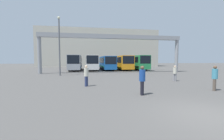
{
  "coord_description": "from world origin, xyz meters",
  "views": [
    {
      "loc": [
        -4.68,
        -5.03,
        2.17
      ],
      "look_at": [
        0.21,
        23.26,
        0.3
      ],
      "focal_mm": 24.0,
      "sensor_mm": 36.0,
      "label": 1
    }
  ],
  "objects_px": {
    "bus_slot_3": "(122,62)",
    "pedestrian_near_center": "(86,75)",
    "lamp_post": "(59,44)",
    "bus_slot_0": "(75,62)",
    "traffic_cone": "(140,72)",
    "bus_slot_1": "(91,62)",
    "bus_slot_2": "(107,62)",
    "pedestrian_near_left": "(215,77)",
    "pedestrian_far_center": "(175,73)",
    "pedestrian_mid_left": "(142,80)",
    "bus_slot_4": "(136,62)"
  },
  "relations": [
    {
      "from": "bus_slot_1",
      "to": "bus_slot_2",
      "type": "bearing_deg",
      "value": 7.0
    },
    {
      "from": "lamp_post",
      "to": "bus_slot_3",
      "type": "bearing_deg",
      "value": 43.55
    },
    {
      "from": "bus_slot_1",
      "to": "bus_slot_4",
      "type": "relative_size",
      "value": 0.94
    },
    {
      "from": "bus_slot_3",
      "to": "pedestrian_near_center",
      "type": "bearing_deg",
      "value": -111.41
    },
    {
      "from": "bus_slot_2",
      "to": "bus_slot_1",
      "type": "bearing_deg",
      "value": -173.0
    },
    {
      "from": "bus_slot_3",
      "to": "lamp_post",
      "type": "distance_m",
      "value": 16.59
    },
    {
      "from": "bus_slot_0",
      "to": "bus_slot_1",
      "type": "xyz_separation_m",
      "value": [
        3.5,
        0.09,
        -0.02
      ]
    },
    {
      "from": "bus_slot_1",
      "to": "pedestrian_near_center",
      "type": "bearing_deg",
      "value": -93.19
    },
    {
      "from": "bus_slot_2",
      "to": "bus_slot_3",
      "type": "bearing_deg",
      "value": -12.9
    },
    {
      "from": "bus_slot_0",
      "to": "traffic_cone",
      "type": "xyz_separation_m",
      "value": [
        10.48,
        -12.0,
        -1.49
      ]
    },
    {
      "from": "pedestrian_far_center",
      "to": "pedestrian_mid_left",
      "type": "bearing_deg",
      "value": 80.75
    },
    {
      "from": "bus_slot_0",
      "to": "traffic_cone",
      "type": "distance_m",
      "value": 16.0
    },
    {
      "from": "bus_slot_3",
      "to": "pedestrian_mid_left",
      "type": "relative_size",
      "value": 5.65
    },
    {
      "from": "bus_slot_3",
      "to": "pedestrian_mid_left",
      "type": "distance_m",
      "value": 25.1
    },
    {
      "from": "bus_slot_4",
      "to": "pedestrian_near_center",
      "type": "xyz_separation_m",
      "value": [
        -11.68,
        -21.57,
        -0.91
      ]
    },
    {
      "from": "pedestrian_near_center",
      "to": "traffic_cone",
      "type": "height_order",
      "value": "pedestrian_near_center"
    },
    {
      "from": "bus_slot_1",
      "to": "bus_slot_2",
      "type": "height_order",
      "value": "bus_slot_1"
    },
    {
      "from": "bus_slot_4",
      "to": "pedestrian_mid_left",
      "type": "xyz_separation_m",
      "value": [
        -8.24,
        -25.35,
        -0.87
      ]
    },
    {
      "from": "pedestrian_near_center",
      "to": "lamp_post",
      "type": "xyz_separation_m",
      "value": [
        -3.69,
        9.58,
        3.55
      ]
    },
    {
      "from": "bus_slot_1",
      "to": "traffic_cone",
      "type": "xyz_separation_m",
      "value": [
        6.98,
        -12.08,
        -1.47
      ]
    },
    {
      "from": "bus_slot_1",
      "to": "traffic_cone",
      "type": "height_order",
      "value": "bus_slot_1"
    },
    {
      "from": "bus_slot_0",
      "to": "pedestrian_mid_left",
      "type": "distance_m",
      "value": 25.59
    },
    {
      "from": "bus_slot_4",
      "to": "lamp_post",
      "type": "relative_size",
      "value": 1.43
    },
    {
      "from": "pedestrian_near_left",
      "to": "traffic_cone",
      "type": "distance_m",
      "value": 12.58
    },
    {
      "from": "bus_slot_1",
      "to": "bus_slot_4",
      "type": "bearing_deg",
      "value": 1.88
    },
    {
      "from": "bus_slot_0",
      "to": "traffic_cone",
      "type": "height_order",
      "value": "bus_slot_0"
    },
    {
      "from": "pedestrian_near_left",
      "to": "pedestrian_far_center",
      "type": "bearing_deg",
      "value": -132.06
    },
    {
      "from": "bus_slot_1",
      "to": "lamp_post",
      "type": "height_order",
      "value": "lamp_post"
    },
    {
      "from": "lamp_post",
      "to": "bus_slot_0",
      "type": "bearing_deg",
      "value": 83.24
    },
    {
      "from": "bus_slot_3",
      "to": "bus_slot_1",
      "type": "bearing_deg",
      "value": 176.96
    },
    {
      "from": "bus_slot_0",
      "to": "lamp_post",
      "type": "relative_size",
      "value": 1.32
    },
    {
      "from": "bus_slot_3",
      "to": "traffic_cone",
      "type": "distance_m",
      "value": 11.8
    },
    {
      "from": "pedestrian_near_center",
      "to": "bus_slot_3",
      "type": "bearing_deg",
      "value": -170.98
    },
    {
      "from": "bus_slot_0",
      "to": "pedestrian_far_center",
      "type": "xyz_separation_m",
      "value": [
        11.38,
        -19.61,
        -0.99
      ]
    },
    {
      "from": "bus_slot_4",
      "to": "traffic_cone",
      "type": "height_order",
      "value": "bus_slot_4"
    },
    {
      "from": "pedestrian_near_left",
      "to": "traffic_cone",
      "type": "xyz_separation_m",
      "value": [
        -0.85,
        12.54,
        -0.58
      ]
    },
    {
      "from": "pedestrian_near_center",
      "to": "traffic_cone",
      "type": "bearing_deg",
      "value": 168.67
    },
    {
      "from": "pedestrian_mid_left",
      "to": "pedestrian_near_left",
      "type": "bearing_deg",
      "value": 107.3
    },
    {
      "from": "bus_slot_4",
      "to": "pedestrian_near_center",
      "type": "distance_m",
      "value": 24.55
    },
    {
      "from": "lamp_post",
      "to": "pedestrian_mid_left",
      "type": "bearing_deg",
      "value": -61.93
    },
    {
      "from": "bus_slot_1",
      "to": "pedestrian_near_left",
      "type": "bearing_deg",
      "value": -72.36
    },
    {
      "from": "pedestrian_near_center",
      "to": "lamp_post",
      "type": "bearing_deg",
      "value": -128.52
    },
    {
      "from": "pedestrian_near_left",
      "to": "pedestrian_mid_left",
      "type": "relative_size",
      "value": 0.98
    },
    {
      "from": "pedestrian_near_left",
      "to": "pedestrian_near_center",
      "type": "xyz_separation_m",
      "value": [
        -9.01,
        3.4,
        -0.01
      ]
    },
    {
      "from": "bus_slot_2",
      "to": "traffic_cone",
      "type": "distance_m",
      "value": 13.06
    },
    {
      "from": "pedestrian_mid_left",
      "to": "lamp_post",
      "type": "relative_size",
      "value": 0.22
    },
    {
      "from": "pedestrian_far_center",
      "to": "pedestrian_near_left",
      "type": "height_order",
      "value": "pedestrian_near_left"
    },
    {
      "from": "traffic_cone",
      "to": "lamp_post",
      "type": "relative_size",
      "value": 0.09
    },
    {
      "from": "bus_slot_0",
      "to": "lamp_post",
      "type": "bearing_deg",
      "value": -96.76
    },
    {
      "from": "bus_slot_1",
      "to": "pedestrian_far_center",
      "type": "xyz_separation_m",
      "value": [
        7.88,
        -19.7,
        -0.97
      ]
    }
  ]
}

